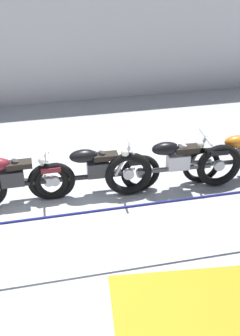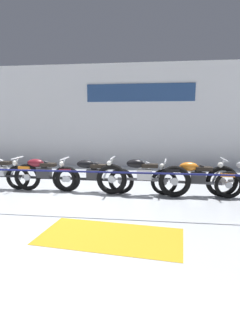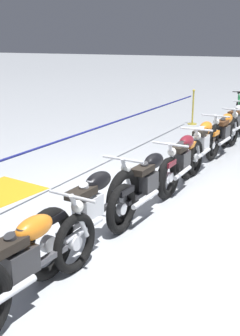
{
  "view_description": "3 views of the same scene",
  "coord_description": "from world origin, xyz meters",
  "views": [
    {
      "loc": [
        -0.25,
        -5.29,
        4.03
      ],
      "look_at": [
        1.08,
        0.72,
        0.4
      ],
      "focal_mm": 45.0,
      "sensor_mm": 36.0,
      "label": 1
    },
    {
      "loc": [
        2.2,
        -5.99,
        1.84
      ],
      "look_at": [
        1.34,
        0.9,
        0.63
      ],
      "focal_mm": 28.0,
      "sensor_mm": 36.0,
      "label": 2
    },
    {
      "loc": [
        5.93,
        3.02,
        2.46
      ],
      "look_at": [
        0.52,
        0.1,
        0.59
      ],
      "focal_mm": 45.0,
      "sensor_mm": 36.0,
      "label": 3
    }
  ],
  "objects": [
    {
      "name": "motorcycle_black_4",
      "position": [
        0.62,
        0.63,
        0.45
      ],
      "size": [
        2.22,
        0.62,
        0.91
      ],
      "color": "black",
      "rests_on": "ground"
    },
    {
      "name": "motorcycle_orange_2",
      "position": [
        -2.02,
        0.6,
        0.47
      ],
      "size": [
        2.43,
        0.62,
        0.95
      ],
      "color": "black",
      "rests_on": "ground"
    },
    {
      "name": "motorcycle_maroon_3",
      "position": [
        -0.76,
        0.65,
        0.46
      ],
      "size": [
        2.1,
        0.62,
        0.92
      ],
      "color": "black",
      "rests_on": "ground"
    },
    {
      "name": "ground_plane",
      "position": [
        0.0,
        0.0,
        0.0
      ],
      "size": [
        120.0,
        120.0,
        0.0
      ],
      "primitive_type": "plane",
      "color": "#B2B7BC"
    },
    {
      "name": "motorcycle_orange_6",
      "position": [
        3.27,
        0.56,
        0.46
      ],
      "size": [
        2.24,
        0.62,
        0.92
      ],
      "color": "black",
      "rests_on": "ground"
    },
    {
      "name": "motorcycle_orange_1",
      "position": [
        -3.38,
        0.67,
        0.46
      ],
      "size": [
        2.19,
        0.62,
        0.91
      ],
      "color": "black",
      "rests_on": "ground"
    },
    {
      "name": "stanchion_far_left",
      "position": [
        -1.53,
        -1.04,
        0.76
      ],
      "size": [
        12.3,
        0.28,
        1.05
      ],
      "color": "gold",
      "rests_on": "ground"
    },
    {
      "name": "bicycle",
      "position": [
        -7.32,
        0.06,
        0.39
      ],
      "size": [
        1.72,
        0.48,
        0.96
      ],
      "color": "black",
      "rests_on": "ground"
    },
    {
      "name": "motorcycle_silver_0",
      "position": [
        -4.64,
        0.63,
        0.47
      ],
      "size": [
        2.21,
        0.62,
        0.94
      ],
      "color": "black",
      "rests_on": "ground"
    },
    {
      "name": "motorcycle_black_5",
      "position": [
        1.96,
        0.48,
        0.48
      ],
      "size": [
        2.39,
        0.62,
        0.98
      ],
      "color": "black",
      "rests_on": "ground"
    }
  ]
}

